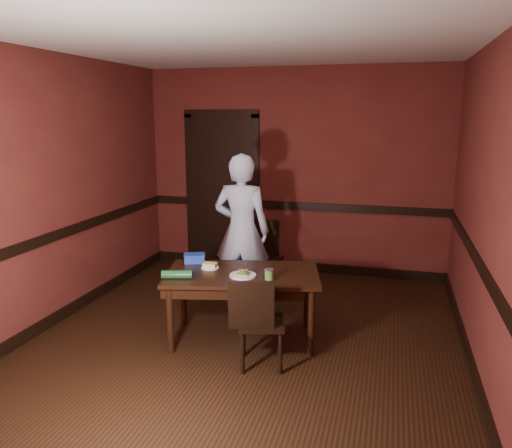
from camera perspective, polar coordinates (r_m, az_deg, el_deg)
The scene contains 22 objects.
floor at distance 4.89m, azimuth -1.12°, elevation -12.99°, with size 4.00×4.50×0.01m, color black.
ceiling at distance 4.45m, azimuth -1.28°, elevation 20.22°, with size 4.00×4.50×0.01m, color silver.
wall_back at distance 6.64m, azimuth 4.38°, elevation 5.95°, with size 4.00×0.02×2.70m, color #5B201B.
wall_front at distance 2.46m, azimuth -16.39°, elevation -5.77°, with size 4.00×0.02×2.70m, color #5B201B.
wall_left at distance 5.39m, azimuth -22.06°, elevation 3.56°, with size 0.02×4.50×2.70m, color #5B201B.
wall_right at distance 4.36m, azimuth 24.92°, elevation 1.39°, with size 0.02×4.50×2.70m, color #5B201B.
dado_back at distance 6.69m, azimuth 4.30°, elevation 2.10°, with size 4.00×0.03×0.10m, color black.
dado_left at distance 5.46m, azimuth -21.55°, elevation -1.11°, with size 0.03×4.50×0.10m, color black.
dado_right at distance 4.45m, azimuth 24.21°, elevation -4.29°, with size 0.03×4.50×0.10m, color black.
baseboard_back at distance 6.89m, azimuth 4.18°, elevation -4.78°, with size 4.00×0.03×0.12m, color black.
baseboard_left at distance 5.71m, azimuth -20.88°, elevation -9.34°, with size 0.03×4.50×0.12m, color black.
baseboard_right at distance 4.75m, azimuth 23.28°, elevation -14.06°, with size 0.03×4.50×0.12m, color black.
door at distance 6.90m, azimuth -3.90°, elevation 4.04°, with size 1.05×0.07×2.20m.
dining_table at distance 4.77m, azimuth -1.54°, elevation -9.33°, with size 1.41×0.79×0.66m, color black.
chair_far at distance 5.90m, azimuth 0.67°, elevation -3.92°, with size 0.41×0.41×0.87m, color black, non-canonical shape.
chair_near at distance 4.27m, azimuth 0.63°, elevation -11.04°, with size 0.37×0.37×0.79m, color black, non-canonical shape.
person at distance 5.48m, azimuth -1.64°, elevation -0.77°, with size 0.62×0.41×1.69m, color silver.
sandwich_plate at distance 4.54m, azimuth -1.50°, elevation -5.78°, with size 0.24×0.24×0.06m.
sauce_jar at distance 4.45m, azimuth 1.51°, elevation -5.76°, with size 0.08×0.08×0.10m.
cheese_saucer at distance 4.79m, azimuth -5.27°, elevation -4.81°, with size 0.17×0.17×0.05m.
food_tub at distance 4.98m, azimuth -7.04°, elevation -3.89°, with size 0.24×0.21×0.09m.
wrapped_veg at distance 4.53m, azimuth -9.02°, elevation -5.72°, with size 0.08×0.08×0.27m, color #174B23.
Camera 1 is at (1.26, -4.23, 2.10)m, focal length 35.00 mm.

